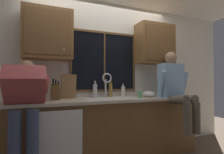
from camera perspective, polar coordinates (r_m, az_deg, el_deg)
The scene contains 23 objects.
back_wall at distance 3.12m, azimuth -3.65°, elevation 0.28°, with size 5.37×0.12×2.55m, color silver.
window_glass at distance 3.09m, azimuth -2.46°, elevation 4.95°, with size 1.10×0.02×0.95m, color black.
window_frame_top at distance 3.17m, azimuth -2.39°, elevation 13.85°, with size 1.17×0.02×0.04m, color brown.
window_frame_bottom at distance 3.06m, azimuth -2.40°, elevation -4.23°, with size 1.17×0.02×0.04m, color brown.
window_frame_left at distance 2.94m, azimuth -12.92°, elevation 5.30°, with size 0.04×0.02×0.95m, color brown.
window_frame_right at distance 3.31m, azimuth 6.91°, elevation 4.53°, with size 0.04×0.02×0.95m, color brown.
window_mullion_center at distance 3.08m, azimuth -2.38°, elevation 4.97°, with size 0.02×0.02×0.95m, color brown.
lower_cabinet_run at distance 2.89m, azimuth -1.36°, elevation -16.34°, with size 2.97×0.58×0.88m, color brown.
countertop at distance 2.79m, azimuth -1.21°, elevation -7.26°, with size 3.03×0.62×0.04m, color beige.
dishwasher_front at distance 2.41m, azimuth -16.76°, elevation -18.90°, with size 0.60×0.02×0.74m, color white.
upper_cabinet_left at distance 2.81m, azimuth -19.68°, elevation 12.59°, with size 0.68×0.36×0.72m.
upper_cabinet_right at distance 3.42m, azimuth 13.41°, elevation 10.04°, with size 0.68×0.36×0.72m.
sink at distance 2.82m, azimuth -0.44°, elevation -8.78°, with size 0.80×0.46×0.21m.
faucet at distance 2.97m, azimuth -1.60°, elevation -1.61°, with size 0.18×0.09×0.40m.
person_standing at distance 2.34m, azimuth -25.80°, elevation -7.55°, with size 0.53×0.72×1.47m.
person_sitting_on_counter at distance 3.11m, azimuth 19.36°, elevation -2.80°, with size 0.54×0.59×1.26m.
knife_block at distance 2.67m, azimuth -17.52°, elevation -4.69°, with size 0.12×0.18×0.32m.
cutting_board at distance 2.84m, azimuth -13.54°, elevation -2.98°, with size 0.22×0.02×0.38m, color #997047.
mixing_bowl at distance 3.11m, azimuth 11.59°, elevation -5.36°, with size 0.21×0.21×0.11m, color silver.
soap_dispenser at distance 2.88m, azimuth 8.76°, elevation -5.38°, with size 0.06×0.07×0.17m.
bottle_green_glass at distance 3.14m, azimuth 3.52°, elevation -4.48°, with size 0.07×0.07×0.23m.
bottle_tall_clear at distance 2.92m, azimuth -5.43°, elevation -4.27°, with size 0.07×0.07×0.28m.
bottle_amber_small at distance 3.05m, azimuth -0.48°, elevation -3.99°, with size 0.06×0.06×0.30m.
Camera 1 is at (-0.99, -2.90, 1.19)m, focal length 28.86 mm.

